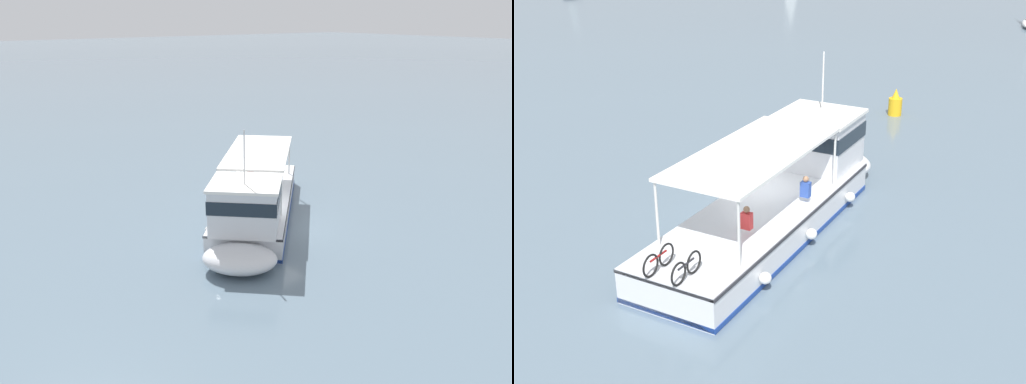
% 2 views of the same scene
% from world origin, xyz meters
% --- Properties ---
extents(ground_plane, '(400.00, 400.00, 0.00)m').
position_xyz_m(ground_plane, '(0.00, 0.00, 0.00)').
color(ground_plane, slate).
extents(ferry_main, '(10.96, 11.38, 5.32)m').
position_xyz_m(ferry_main, '(0.66, -0.52, 1.01)').
color(ferry_main, silver).
rests_on(ferry_main, ground).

